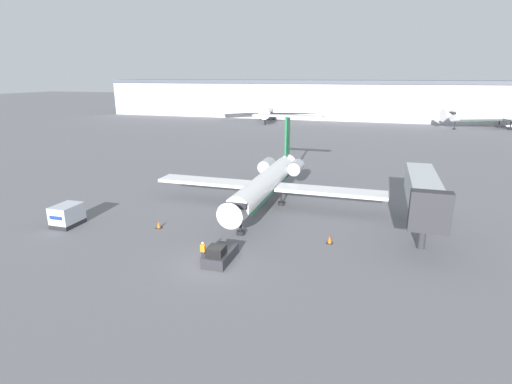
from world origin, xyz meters
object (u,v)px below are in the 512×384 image
at_px(airplane_parked_far_right, 267,110).
at_px(jet_bridge, 423,192).
at_px(traffic_cone_left, 159,225).
at_px(airplane_parked_far_left, 503,115).
at_px(luggage_cart, 67,215).
at_px(pushback_tug, 220,255).
at_px(traffic_cone_right, 330,240).
at_px(worker_near_tug, 203,251).
at_px(airplane_main, 268,180).

relative_size(airplane_parked_far_right, jet_bridge, 2.52).
distance_m(traffic_cone_left, airplane_parked_far_left, 113.53).
relative_size(luggage_cart, airplane_parked_far_left, 0.09).
xyz_separation_m(luggage_cart, airplane_parked_far_right, (-7.92, 104.79, 2.52)).
height_order(luggage_cart, airplane_parked_far_right, airplane_parked_far_right).
bearing_deg(pushback_tug, traffic_cone_right, 37.76).
distance_m(luggage_cart, worker_near_tug, 17.18).
height_order(pushback_tug, jet_bridge, jet_bridge).
distance_m(traffic_cone_left, traffic_cone_right, 17.23).
xyz_separation_m(airplane_main, traffic_cone_right, (8.64, -9.47, -2.67)).
distance_m(pushback_tug, traffic_cone_left, 10.24).
height_order(traffic_cone_right, jet_bridge, jet_bridge).
relative_size(luggage_cart, jet_bridge, 0.22).
bearing_deg(airplane_parked_far_left, traffic_cone_right, -110.82).
height_order(worker_near_tug, jet_bridge, jet_bridge).
distance_m(airplane_main, airplane_parked_far_left, 99.96).
height_order(airplane_main, traffic_cone_left, airplane_main).
distance_m(pushback_tug, traffic_cone_right, 10.54).
xyz_separation_m(pushback_tug, luggage_cart, (-18.24, 3.04, 0.53)).
distance_m(airplane_main, airplane_parked_far_right, 95.47).
distance_m(traffic_cone_right, airplane_parked_far_right, 107.12).
xyz_separation_m(airplane_parked_far_right, jet_bridge, (42.50, -97.19, 0.82)).
distance_m(pushback_tug, luggage_cart, 18.50).
distance_m(pushback_tug, worker_near_tug, 1.46).
relative_size(worker_near_tug, traffic_cone_left, 2.43).
xyz_separation_m(airplane_main, luggage_cart, (-17.93, -12.89, -1.91)).
height_order(pushback_tug, worker_near_tug, worker_near_tug).
relative_size(pushback_tug, jet_bridge, 0.28).
height_order(airplane_parked_far_left, airplane_parked_far_right, airplane_parked_far_left).
xyz_separation_m(airplane_main, pushback_tug, (0.31, -15.92, -2.45)).
distance_m(traffic_cone_left, airplane_parked_far_right, 104.16).
distance_m(airplane_main, jet_bridge, 17.53).
relative_size(airplane_main, luggage_cart, 9.03).
distance_m(traffic_cone_left, jet_bridge, 26.10).
distance_m(airplane_main, luggage_cart, 22.17).
bearing_deg(traffic_cone_right, worker_near_tug, -145.07).
xyz_separation_m(pushback_tug, airplane_parked_far_right, (-26.16, 107.82, 3.05)).
bearing_deg(pushback_tug, airplane_main, 91.11).
distance_m(worker_near_tug, traffic_cone_right, 11.88).
bearing_deg(traffic_cone_right, traffic_cone_left, -175.69).
bearing_deg(worker_near_tug, traffic_cone_right, 34.93).
xyz_separation_m(airplane_main, jet_bridge, (16.65, -5.30, 1.42)).
bearing_deg(pushback_tug, traffic_cone_left, 149.73).
xyz_separation_m(pushback_tug, jet_bridge, (16.34, 10.63, 3.87)).
relative_size(airplane_main, worker_near_tug, 16.28).
relative_size(traffic_cone_right, airplane_parked_far_right, 0.02).
relative_size(pushback_tug, traffic_cone_right, 5.09).
bearing_deg(airplane_main, airplane_parked_far_left, 62.61).
height_order(traffic_cone_left, traffic_cone_right, traffic_cone_right).
height_order(pushback_tug, traffic_cone_left, pushback_tug).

